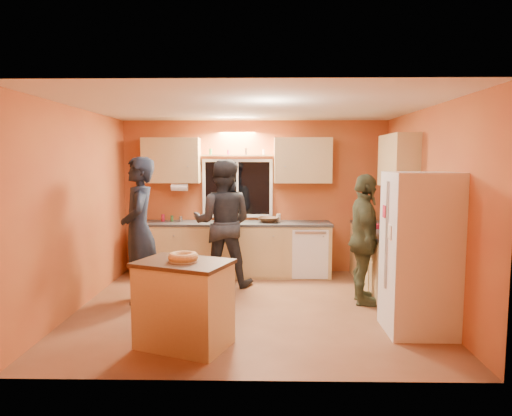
{
  "coord_description": "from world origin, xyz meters",
  "views": [
    {
      "loc": [
        0.16,
        -5.82,
        1.93
      ],
      "look_at": [
        0.05,
        0.4,
        1.28
      ],
      "focal_mm": 32.0,
      "sensor_mm": 36.0,
      "label": 1
    }
  ],
  "objects_px": {
    "island": "(184,303)",
    "person_center": "(223,223)",
    "refrigerator": "(419,253)",
    "person_right": "(364,239)",
    "person_left": "(139,230)"
  },
  "relations": [
    {
      "from": "person_center",
      "to": "person_right",
      "type": "height_order",
      "value": "person_center"
    },
    {
      "from": "island",
      "to": "person_center",
      "type": "xyz_separation_m",
      "value": [
        0.19,
        2.37,
        0.51
      ]
    },
    {
      "from": "refrigerator",
      "to": "person_center",
      "type": "height_order",
      "value": "person_center"
    },
    {
      "from": "island",
      "to": "person_right",
      "type": "height_order",
      "value": "person_right"
    },
    {
      "from": "island",
      "to": "person_center",
      "type": "bearing_deg",
      "value": 106.78
    },
    {
      "from": "refrigerator",
      "to": "person_right",
      "type": "height_order",
      "value": "refrigerator"
    },
    {
      "from": "island",
      "to": "person_left",
      "type": "xyz_separation_m",
      "value": [
        -0.87,
        1.5,
        0.53
      ]
    },
    {
      "from": "island",
      "to": "person_center",
      "type": "height_order",
      "value": "person_center"
    },
    {
      "from": "refrigerator",
      "to": "person_right",
      "type": "distance_m",
      "value": 1.1
    },
    {
      "from": "island",
      "to": "person_center",
      "type": "relative_size",
      "value": 0.56
    },
    {
      "from": "refrigerator",
      "to": "person_right",
      "type": "relative_size",
      "value": 1.03
    },
    {
      "from": "person_center",
      "to": "island",
      "type": "bearing_deg",
      "value": 90.72
    },
    {
      "from": "person_left",
      "to": "person_right",
      "type": "xyz_separation_m",
      "value": [
        3.04,
        -0.03,
        -0.11
      ]
    },
    {
      "from": "island",
      "to": "person_left",
      "type": "height_order",
      "value": "person_left"
    },
    {
      "from": "person_left",
      "to": "person_right",
      "type": "bearing_deg",
      "value": 75.78
    }
  ]
}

